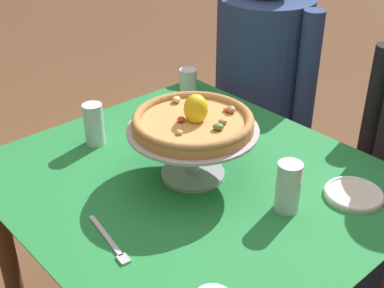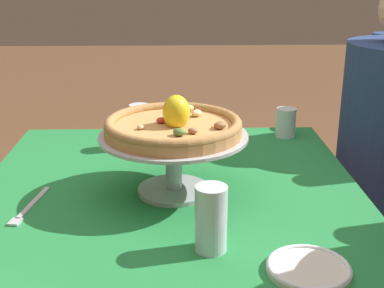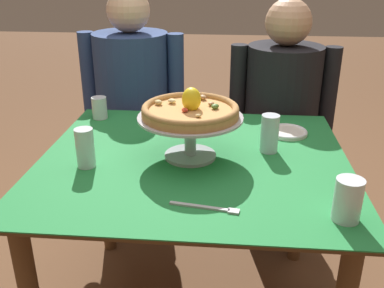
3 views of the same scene
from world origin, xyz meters
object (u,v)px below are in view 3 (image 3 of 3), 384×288
(water_glass_back_left, at_px, (100,109))
(water_glass_side_left, at_px, (85,150))
(diner_right, at_px, (280,125))
(dinner_fork, at_px, (208,208))
(pizza_stand, at_px, (190,129))
(diner_left, at_px, (134,114))
(pizza, at_px, (190,110))
(water_glass_front_right, at_px, (347,203))
(side_plate, at_px, (287,132))
(water_glass_side_right, at_px, (269,136))

(water_glass_back_left, bearing_deg, water_glass_side_left, -79.28)
(diner_right, bearing_deg, dinner_fork, -106.60)
(pizza_stand, relative_size, diner_left, 0.29)
(pizza, distance_m, dinner_fork, 0.39)
(water_glass_front_right, height_order, diner_right, diner_right)
(pizza_stand, bearing_deg, water_glass_front_right, -38.47)
(diner_left, bearing_deg, water_glass_back_left, -101.56)
(pizza_stand, relative_size, water_glass_back_left, 3.83)
(diner_left, relative_size, diner_right, 1.03)
(pizza, height_order, side_plate, pizza)
(water_glass_side_right, distance_m, diner_left, 0.92)
(pizza_stand, bearing_deg, pizza, 80.57)
(water_glass_back_left, distance_m, diner_right, 0.89)
(diner_left, bearing_deg, pizza_stand, -63.08)
(dinner_fork, bearing_deg, water_glass_back_left, 126.10)
(water_glass_side_right, xyz_separation_m, dinner_fork, (-0.20, -0.42, -0.06))
(diner_right, bearing_deg, water_glass_side_right, -100.05)
(water_glass_side_left, bearing_deg, pizza, 17.27)
(side_plate, bearing_deg, water_glass_side_right, -116.10)
(pizza_stand, xyz_separation_m, diner_right, (0.39, 0.68, -0.23))
(pizza, relative_size, diner_right, 0.28)
(dinner_fork, bearing_deg, water_glass_side_left, 151.09)
(water_glass_side_right, xyz_separation_m, diner_left, (-0.64, 0.64, -0.16))
(diner_left, bearing_deg, water_glass_front_right, -52.74)
(water_glass_front_right, height_order, dinner_fork, water_glass_front_right)
(side_plate, bearing_deg, water_glass_front_right, -81.83)
(water_glass_side_right, bearing_deg, diner_left, 135.17)
(dinner_fork, xyz_separation_m, diner_right, (0.30, 1.02, -0.13))
(pizza, bearing_deg, water_glass_front_right, -38.56)
(water_glass_side_left, distance_m, diner_right, 1.09)
(water_glass_side_right, height_order, diner_right, diner_right)
(pizza, bearing_deg, dinner_fork, -76.38)
(dinner_fork, bearing_deg, side_plate, 64.45)
(pizza_stand, height_order, diner_right, diner_right)
(water_glass_front_right, relative_size, side_plate, 0.77)
(water_glass_side_left, xyz_separation_m, diner_right, (0.73, 0.78, -0.18))
(water_glass_side_left, relative_size, diner_right, 0.11)
(pizza_stand, height_order, water_glass_side_right, pizza_stand)
(water_glass_side_left, relative_size, water_glass_side_right, 0.97)
(water_glass_front_right, distance_m, water_glass_side_left, 0.84)
(pizza, xyz_separation_m, water_glass_side_right, (0.28, 0.07, -0.12))
(water_glass_front_right, relative_size, water_glass_side_right, 0.88)
(water_glass_back_left, height_order, water_glass_side_left, water_glass_side_left)
(water_glass_back_left, relative_size, water_glass_side_left, 0.70)
(diner_right, bearing_deg, water_glass_front_right, -86.20)
(water_glass_side_right, bearing_deg, dinner_fork, -115.32)
(pizza_stand, height_order, water_glass_front_right, pizza_stand)
(pizza_stand, height_order, dinner_fork, pizza_stand)
(dinner_fork, bearing_deg, water_glass_side_right, 64.68)
(water_glass_side_left, bearing_deg, side_plate, 26.78)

